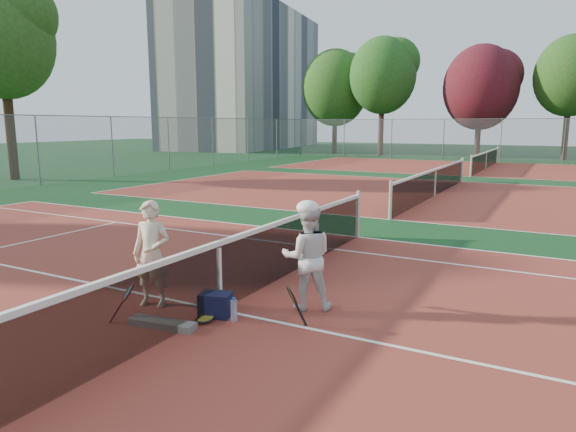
% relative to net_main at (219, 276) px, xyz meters
% --- Properties ---
extents(ground, '(130.00, 130.00, 0.00)m').
position_rel_net_main_xyz_m(ground, '(0.00, 0.00, -0.51)').
color(ground, '#0E3617').
rests_on(ground, ground).
extents(court_main, '(23.77, 10.97, 0.01)m').
position_rel_net_main_xyz_m(court_main, '(0.00, 0.00, -0.51)').
color(court_main, maroon).
rests_on(court_main, ground).
extents(court_far_a, '(23.77, 10.97, 0.01)m').
position_rel_net_main_xyz_m(court_far_a, '(0.00, 13.50, -0.51)').
color(court_far_a, maroon).
rests_on(court_far_a, ground).
extents(court_far_b, '(23.77, 10.97, 0.01)m').
position_rel_net_main_xyz_m(court_far_b, '(0.00, 27.00, -0.51)').
color(court_far_b, maroon).
rests_on(court_far_b, ground).
extents(net_main, '(0.10, 10.98, 1.02)m').
position_rel_net_main_xyz_m(net_main, '(0.00, 0.00, 0.00)').
color(net_main, black).
rests_on(net_main, ground).
extents(net_far_a, '(0.10, 10.98, 1.02)m').
position_rel_net_main_xyz_m(net_far_a, '(0.00, 13.50, 0.00)').
color(net_far_a, black).
rests_on(net_far_a, ground).
extents(net_far_b, '(0.10, 10.98, 1.02)m').
position_rel_net_main_xyz_m(net_far_b, '(0.00, 27.00, 0.00)').
color(net_far_b, black).
rests_on(net_far_b, ground).
extents(fence_back, '(32.00, 0.06, 3.00)m').
position_rel_net_main_xyz_m(fence_back, '(0.00, 34.00, 0.99)').
color(fence_back, slate).
rests_on(fence_back, ground).
extents(apartment_block, '(12.96, 23.18, 15.00)m').
position_rel_net_main_xyz_m(apartment_block, '(-28.00, 44.00, 6.99)').
color(apartment_block, beige).
rests_on(apartment_block, ground).
extents(player_a, '(0.64, 0.51, 1.55)m').
position_rel_net_main_xyz_m(player_a, '(-0.99, -0.28, 0.27)').
color(player_a, beige).
rests_on(player_a, ground).
extents(player_b, '(0.92, 0.86, 1.51)m').
position_rel_net_main_xyz_m(player_b, '(1.04, 0.69, 0.25)').
color(player_b, silver).
rests_on(player_b, ground).
extents(racket_red, '(0.44, 0.44, 0.52)m').
position_rel_net_main_xyz_m(racket_red, '(-0.85, -0.90, -0.25)').
color(racket_red, maroon).
rests_on(racket_red, ground).
extents(racket_black_held, '(0.39, 0.39, 0.56)m').
position_rel_net_main_xyz_m(racket_black_held, '(1.19, -0.06, -0.23)').
color(racket_black_held, black).
rests_on(racket_black_held, ground).
extents(racket_spare, '(0.28, 0.60, 0.07)m').
position_rel_net_main_xyz_m(racket_spare, '(0.08, -0.45, -0.47)').
color(racket_spare, black).
rests_on(racket_spare, ground).
extents(sports_bag_navy, '(0.49, 0.40, 0.33)m').
position_rel_net_main_xyz_m(sports_bag_navy, '(0.08, -0.21, -0.34)').
color(sports_bag_navy, black).
rests_on(sports_bag_navy, ground).
extents(sports_bag_purple, '(0.34, 0.27, 0.25)m').
position_rel_net_main_xyz_m(sports_bag_purple, '(0.02, -0.06, -0.39)').
color(sports_bag_purple, black).
rests_on(sports_bag_purple, ground).
extents(net_cover_canvas, '(0.96, 0.35, 0.10)m').
position_rel_net_main_xyz_m(net_cover_canvas, '(-0.31, -0.87, -0.46)').
color(net_cover_canvas, '#5F5955').
rests_on(net_cover_canvas, ground).
extents(water_bottle, '(0.09, 0.09, 0.30)m').
position_rel_net_main_xyz_m(water_bottle, '(0.41, -0.26, -0.36)').
color(water_bottle, silver).
rests_on(water_bottle, ground).
extents(tree_back_0, '(5.88, 5.88, 9.19)m').
position_rel_net_main_xyz_m(tree_back_0, '(-14.44, 37.70, 5.28)').
color(tree_back_0, '#382314').
rests_on(tree_back_0, ground).
extents(tree_back_1, '(5.48, 5.48, 9.73)m').
position_rel_net_main_xyz_m(tree_back_1, '(-9.70, 36.51, 6.05)').
color(tree_back_1, '#382314').
rests_on(tree_back_1, ground).
extents(tree_back_maroon, '(5.66, 5.66, 8.67)m').
position_rel_net_main_xyz_m(tree_back_maroon, '(-2.04, 37.18, 4.89)').
color(tree_back_maroon, '#382314').
rests_on(tree_back_maroon, ground).
extents(tree_back_3, '(5.07, 5.07, 8.98)m').
position_rel_net_main_xyz_m(tree_back_3, '(4.02, 37.69, 5.53)').
color(tree_back_3, '#382314').
rests_on(tree_back_3, ground).
extents(tree_left_1, '(4.63, 4.63, 9.07)m').
position_rel_net_main_xyz_m(tree_left_1, '(-19.00, 9.67, 5.87)').
color(tree_left_1, '#382314').
rests_on(tree_left_1, ground).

